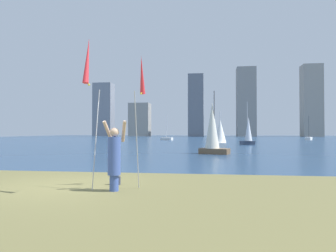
% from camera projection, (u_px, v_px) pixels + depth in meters
% --- Properties ---
extents(ground, '(120.00, 138.00, 0.12)m').
position_uv_depth(ground, '(186.00, 140.00, 59.60)').
color(ground, brown).
extents(person, '(0.71, 0.52, 1.94)m').
position_uv_depth(person, '(114.00, 156.00, 8.35)').
color(person, '#3F59A5').
rests_on(person, ground).
extents(kite_flag_left, '(0.16, 1.12, 4.12)m').
position_uv_depth(kite_flag_left, '(88.00, 64.00, 8.03)').
color(kite_flag_left, '#B2B2B7').
rests_on(kite_flag_left, ground).
extents(kite_flag_right, '(0.16, 1.12, 3.87)m').
position_uv_depth(kite_flag_right, '(142.00, 78.00, 9.09)').
color(kite_flag_right, '#B2B2B7').
rests_on(kite_flag_right, ground).
extents(bag, '(0.28, 0.13, 0.26)m').
position_uv_depth(bag, '(115.00, 181.00, 9.31)').
color(bag, '#33384C').
rests_on(bag, ground).
extents(sailboat_0, '(1.86, 1.03, 5.26)m').
position_uv_depth(sailboat_0, '(248.00, 131.00, 37.39)').
color(sailboat_0, '#333D51').
rests_on(sailboat_0, ground).
extents(sailboat_4, '(2.32, 1.64, 4.60)m').
position_uv_depth(sailboat_4, '(213.00, 130.00, 22.17)').
color(sailboat_4, brown).
rests_on(sailboat_4, ground).
extents(sailboat_5, '(1.26, 2.46, 3.70)m').
position_uv_depth(sailboat_5, '(220.00, 135.00, 30.41)').
color(sailboat_5, white).
rests_on(sailboat_5, ground).
extents(sailboat_6, '(2.63, 1.89, 4.71)m').
position_uv_depth(sailboat_6, '(167.00, 138.00, 57.92)').
color(sailboat_6, white).
rests_on(sailboat_6, ground).
extents(sailboat_7, '(2.03, 2.99, 4.60)m').
position_uv_depth(sailboat_7, '(309.00, 138.00, 57.83)').
color(sailboat_7, white).
rests_on(sailboat_7, ground).
extents(skyline_tower_0, '(6.59, 5.13, 18.85)m').
position_uv_depth(skyline_tower_0, '(104.00, 110.00, 108.89)').
color(skyline_tower_0, gray).
rests_on(skyline_tower_0, ground).
extents(skyline_tower_1, '(7.06, 5.77, 11.50)m').
position_uv_depth(skyline_tower_1, '(140.00, 120.00, 106.36)').
color(skyline_tower_1, gray).
rests_on(skyline_tower_1, ground).
extents(skyline_tower_2, '(5.13, 5.60, 20.91)m').
position_uv_depth(skyline_tower_2, '(196.00, 106.00, 103.14)').
color(skyline_tower_2, slate).
rests_on(skyline_tower_2, ground).
extents(skyline_tower_3, '(6.07, 5.03, 22.66)m').
position_uv_depth(skyline_tower_3, '(246.00, 102.00, 99.97)').
color(skyline_tower_3, gray).
rests_on(skyline_tower_3, ground).
extents(skyline_tower_4, '(6.00, 4.94, 23.07)m').
position_uv_depth(skyline_tower_4, '(311.00, 101.00, 97.63)').
color(skyline_tower_4, gray).
rests_on(skyline_tower_4, ground).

